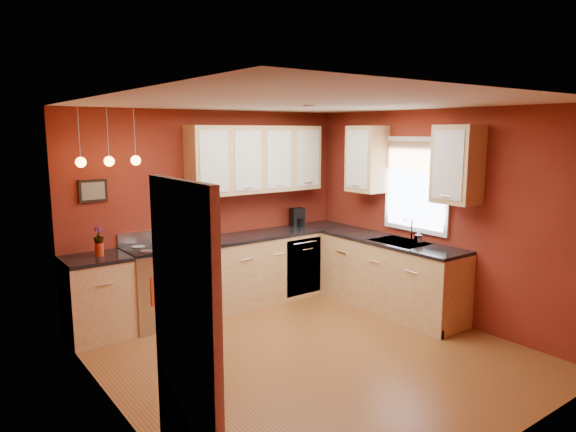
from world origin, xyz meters
TOP-DOWN VIEW (x-y plane):
  - floor at (0.00, 0.00)m, footprint 4.20×4.20m
  - ceiling at (0.00, 0.00)m, footprint 4.00×4.20m
  - wall_back at (0.00, 2.10)m, footprint 4.00×0.02m
  - wall_front at (0.00, -2.10)m, footprint 4.00×0.02m
  - wall_left at (-2.00, 0.00)m, footprint 0.02×4.20m
  - wall_right at (2.00, 0.00)m, footprint 0.02×4.20m
  - base_cabinets_back_left at (-1.65, 1.80)m, footprint 0.70×0.60m
  - base_cabinets_back_right at (0.73, 1.80)m, footprint 2.54×0.60m
  - base_cabinets_right at (1.70, 0.45)m, footprint 0.60×2.10m
  - counter_back_left at (-1.65, 1.80)m, footprint 0.70×0.62m
  - counter_back_right at (0.73, 1.80)m, footprint 2.54×0.62m
  - counter_right at (1.70, 0.45)m, footprint 0.62×2.10m
  - gas_range at (-0.92, 1.80)m, footprint 0.76×0.64m
  - dishwasher_front at (1.10, 1.51)m, footprint 0.60×0.02m
  - sink at (1.70, 0.30)m, footprint 0.50×0.70m
  - window at (1.97, 0.30)m, footprint 0.06×1.02m
  - door_left_wall at (-1.97, -1.20)m, footprint 0.12×0.82m
  - upper_cabinets_back at (0.60, 1.93)m, footprint 2.00×0.35m
  - upper_cabinets_right at (1.82, 0.32)m, footprint 0.35×1.95m
  - wall_picture at (-1.55, 2.08)m, footprint 0.32×0.03m
  - pendant_lights at (-1.45, 1.75)m, footprint 0.71×0.11m
  - red_canister at (-0.33, 1.87)m, footprint 0.13×0.13m
  - red_vase at (-1.60, 1.81)m, footprint 0.10×0.10m
  - flowers at (-1.60, 1.81)m, footprint 0.13×0.13m
  - coffee_maker at (1.32, 1.94)m, footprint 0.21×0.21m
  - soap_pump at (1.80, 0.09)m, footprint 0.10×0.10m
  - dish_towel at (-1.03, 1.47)m, footprint 0.25×0.02m

SIDE VIEW (x-z plane):
  - floor at x=0.00m, z-range 0.00..0.00m
  - base_cabinets_back_left at x=-1.65m, z-range 0.00..0.90m
  - base_cabinets_back_right at x=0.73m, z-range 0.00..0.90m
  - base_cabinets_right at x=1.70m, z-range 0.00..0.90m
  - dishwasher_front at x=1.10m, z-range 0.05..0.85m
  - gas_range at x=-0.92m, z-range -0.07..1.04m
  - dish_towel at x=-1.03m, z-range 0.35..0.69m
  - sink at x=1.70m, z-range 0.75..1.08m
  - counter_back_left at x=-1.65m, z-range 0.90..0.94m
  - counter_back_right at x=0.73m, z-range 0.90..0.94m
  - counter_right at x=1.70m, z-range 0.90..0.94m
  - red_vase at x=-1.60m, z-range 0.94..1.09m
  - soap_pump at x=1.80m, z-range 0.94..1.11m
  - door_left_wall at x=-1.97m, z-range 0.00..2.05m
  - red_canister at x=-0.33m, z-range 0.94..1.14m
  - coffee_maker at x=1.32m, z-range 0.93..1.20m
  - flowers at x=-1.60m, z-range 1.07..1.28m
  - wall_back at x=0.00m, z-range 0.00..2.60m
  - wall_front at x=0.00m, z-range 0.00..2.60m
  - wall_left at x=-2.00m, z-range 0.00..2.60m
  - wall_right at x=2.00m, z-range 0.00..2.60m
  - wall_picture at x=-1.55m, z-range 1.52..1.78m
  - window at x=1.97m, z-range 1.08..2.30m
  - upper_cabinets_back at x=0.60m, z-range 1.50..2.40m
  - upper_cabinets_right at x=1.82m, z-range 1.50..2.40m
  - pendant_lights at x=-1.45m, z-range 1.68..2.34m
  - ceiling at x=0.00m, z-range 2.59..2.61m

